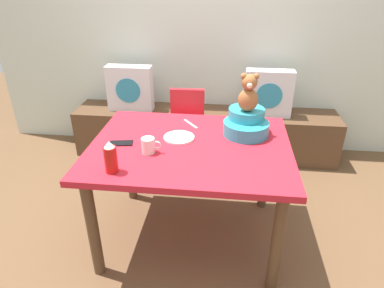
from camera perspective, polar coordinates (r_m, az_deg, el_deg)
ground_plane at (r=2.55m, az=-0.26°, el=-14.96°), size 8.00×8.00×0.00m
back_wall at (r=3.41m, az=2.84°, el=20.43°), size 4.40×0.10×2.60m
window_bench at (r=3.45m, az=2.13°, el=1.94°), size 2.60×0.44×0.46m
pillow_floral_left at (r=3.39m, az=-10.44°, el=9.23°), size 0.44×0.15×0.44m
pillow_floral_right at (r=3.28m, az=12.80°, el=8.34°), size 0.44×0.15×0.44m
dining_table at (r=2.17m, az=-0.30°, el=-2.41°), size 1.25×0.98×0.74m
highchair at (r=2.95m, az=-1.01°, el=3.52°), size 0.34×0.45×0.79m
infant_seat_teal at (r=2.26m, az=9.14°, el=3.48°), size 0.30×0.33×0.16m
teddy_bear at (r=2.19m, az=9.54°, el=8.41°), size 0.13×0.12×0.25m
ketchup_bottle at (r=1.85m, az=-13.60°, el=-2.25°), size 0.07×0.07×0.18m
coffee_mug at (r=2.02m, az=-7.35°, el=-0.25°), size 0.12×0.08×0.09m
dinner_plate_near at (r=2.19m, az=-2.20°, el=1.11°), size 0.20×0.20×0.01m
cell_phone at (r=2.17m, az=-11.90°, el=0.14°), size 0.15×0.09×0.01m
table_fork at (r=2.39m, az=-0.24°, el=3.42°), size 0.12×0.14×0.01m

